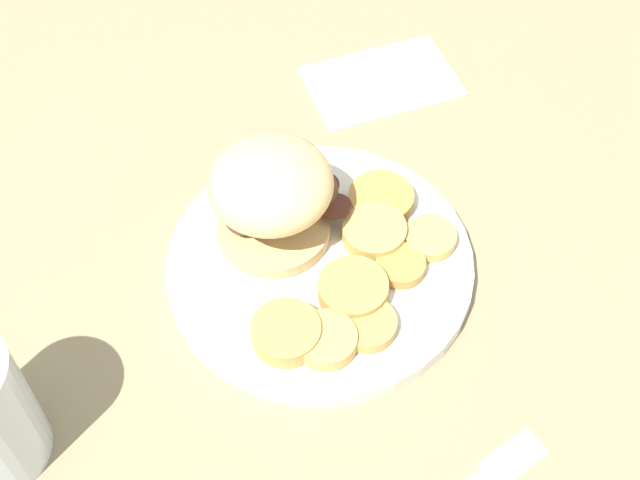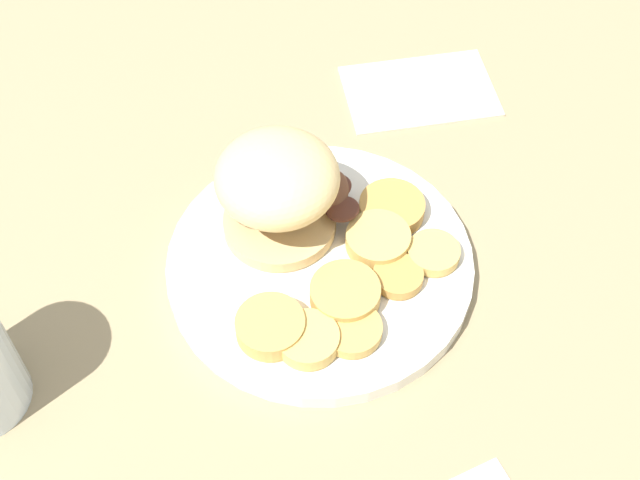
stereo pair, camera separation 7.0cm
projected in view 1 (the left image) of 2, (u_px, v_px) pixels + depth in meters
name	position (u px, v px, depth m)	size (l,w,h in m)	color
ground_plane	(320.00, 270.00, 0.74)	(4.00, 4.00, 0.00)	#937F5B
dinner_plate	(320.00, 264.00, 0.73)	(0.25, 0.25, 0.02)	white
sandwich	(272.00, 192.00, 0.70)	(0.11, 0.11, 0.09)	tan
potato_round_0	(366.00, 324.00, 0.68)	(0.05, 0.05, 0.01)	tan
potato_round_1	(374.00, 232.00, 0.73)	(0.05, 0.05, 0.02)	tan
potato_round_2	(401.00, 265.00, 0.72)	(0.04, 0.04, 0.01)	#BC8942
potato_round_3	(353.00, 290.00, 0.70)	(0.06, 0.06, 0.02)	tan
potato_round_4	(285.00, 332.00, 0.67)	(0.05, 0.05, 0.02)	tan
potato_round_5	(430.00, 238.00, 0.73)	(0.04, 0.04, 0.01)	tan
potato_round_6	(326.00, 340.00, 0.67)	(0.05, 0.05, 0.01)	tan
potato_round_7	(381.00, 199.00, 0.75)	(0.06, 0.06, 0.01)	#BC8942
napkin	(382.00, 81.00, 0.87)	(0.14, 0.09, 0.01)	beige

